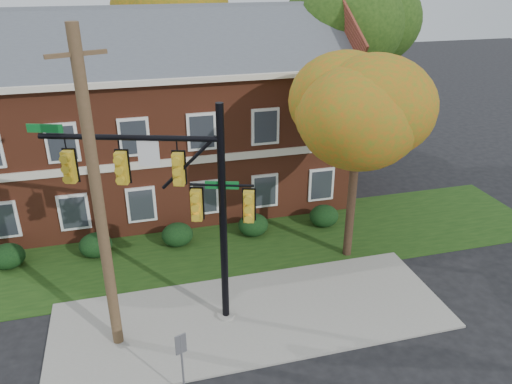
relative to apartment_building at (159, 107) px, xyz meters
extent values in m
plane|color=black|center=(2.00, -11.95, -4.99)|extent=(120.00, 120.00, 0.00)
cube|color=gray|center=(2.00, -10.95, -4.95)|extent=(14.00, 5.00, 0.08)
cube|color=#193811|center=(2.00, -5.95, -4.97)|extent=(30.00, 6.00, 0.04)
cube|color=brown|center=(0.00, 0.05, -1.49)|extent=(18.00, 8.00, 7.00)
cube|color=beige|center=(0.00, 0.05, 2.13)|extent=(18.80, 8.80, 0.24)
cube|color=beige|center=(0.00, -3.98, -1.49)|extent=(18.00, 0.12, 0.35)
ellipsoid|color=black|center=(-7.00, -5.25, -4.46)|extent=(1.40, 1.26, 1.05)
ellipsoid|color=black|center=(-3.50, -5.25, -4.46)|extent=(1.40, 1.26, 1.05)
ellipsoid|color=black|center=(0.00, -5.25, -4.46)|extent=(1.40, 1.26, 1.05)
ellipsoid|color=black|center=(3.50, -5.25, -4.46)|extent=(1.40, 1.26, 1.05)
ellipsoid|color=black|center=(7.00, -5.25, -4.46)|extent=(1.40, 1.26, 1.05)
cylinder|color=black|center=(7.00, -7.95, -2.11)|extent=(0.36, 0.36, 5.76)
ellipsoid|color=#CC5011|center=(7.00, -7.95, 1.49)|extent=(4.25, 4.25, 3.60)
ellipsoid|color=#CC5011|center=(7.62, -8.33, 2.09)|extent=(3.50, 3.50, 3.00)
cylinder|color=black|center=(11.00, 1.05, -1.47)|extent=(0.36, 0.36, 7.04)
ellipsoid|color=#19360E|center=(11.00, 1.05, 2.93)|extent=(5.95, 5.95, 5.04)
ellipsoid|color=#19360E|center=(11.88, 0.52, 3.53)|extent=(4.90, 4.90, 4.20)
cylinder|color=black|center=(1.00, 8.05, -1.15)|extent=(0.36, 0.36, 7.68)
ellipsoid|color=#BE6D10|center=(1.00, 8.05, 3.65)|extent=(6.46, 6.46, 5.47)
ellipsoid|color=#BE6D10|center=(1.95, 7.48, 4.25)|extent=(5.32, 5.32, 4.56)
cylinder|color=gray|center=(1.04, -10.80, -4.90)|extent=(0.63, 0.63, 0.18)
cylinder|color=black|center=(1.04, -10.80, -1.07)|extent=(0.31, 0.31, 7.84)
cylinder|color=black|center=(-1.62, -9.93, 1.73)|extent=(5.38, 1.92, 0.18)
cylinder|color=black|center=(1.04, -10.80, 0.22)|extent=(1.94, 0.71, 0.09)
cube|color=gold|center=(-3.53, -9.30, 0.73)|extent=(0.57, 0.47, 1.30)
cube|color=gold|center=(-1.94, -9.82, 0.73)|extent=(0.57, 0.47, 1.30)
cube|color=gold|center=(-0.23, -10.38, 0.73)|extent=(0.57, 0.47, 1.30)
cube|color=silver|center=(-1.09, -10.10, 1.23)|extent=(0.65, 0.25, 0.84)
cube|color=#0D6424|center=(-4.06, -9.13, 1.98)|extent=(1.08, 0.39, 0.27)
cube|color=gold|center=(0.24, -10.54, -0.51)|extent=(0.57, 0.47, 1.30)
cube|color=gold|center=(1.84, -11.07, -0.51)|extent=(0.57, 0.47, 1.30)
cube|color=#0D6424|center=(1.04, -10.80, 0.22)|extent=(1.02, 0.37, 0.26)
cylinder|color=brown|center=(-2.68, -11.09, 0.13)|extent=(0.44, 0.44, 10.23)
cube|color=brown|center=(-2.68, -11.09, 4.44)|extent=(1.53, 0.65, 0.11)
cylinder|color=slate|center=(-0.85, -13.95, -3.85)|extent=(0.08, 0.08, 2.28)
cube|color=slate|center=(-0.85, -13.95, -3.02)|extent=(0.33, 0.15, 0.64)
camera|label=1|loc=(-1.61, -24.87, 6.57)|focal=35.00mm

